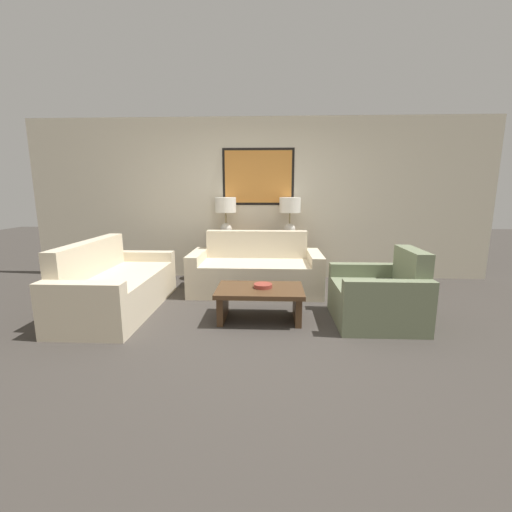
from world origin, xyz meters
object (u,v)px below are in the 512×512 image
object	(u,v)px
armchair_near_back_wall	(379,298)
couch_by_back_wall	(256,272)
couch_by_side	(116,287)
decorative_bowl	(263,286)
coffee_table	(260,297)
table_lamp_right	(290,210)
table_lamp_left	(226,210)
console_table	(258,258)

from	to	relation	value
armchair_near_back_wall	couch_by_back_wall	bearing A→B (deg)	141.86
couch_by_side	decorative_bowl	distance (m)	1.86
couch_by_back_wall	armchair_near_back_wall	xyz separation A→B (m)	(1.46, -1.14, -0.01)
couch_by_back_wall	coffee_table	size ratio (longest dim) A/B	1.91
table_lamp_right	couch_by_back_wall	size ratio (longest dim) A/B	0.33
table_lamp_left	couch_by_side	size ratio (longest dim) A/B	0.33
couch_by_side	coffee_table	distance (m)	1.82
decorative_bowl	armchair_near_back_wall	bearing A→B (deg)	-1.30
console_table	coffee_table	size ratio (longest dim) A/B	1.50
table_lamp_right	coffee_table	size ratio (longest dim) A/B	0.64
table_lamp_left	armchair_near_back_wall	xyz separation A→B (m)	(1.98, -1.79, -0.87)
table_lamp_left	couch_by_back_wall	distance (m)	1.20
couch_by_side	armchair_near_back_wall	xyz separation A→B (m)	(3.16, -0.25, -0.01)
console_table	decorative_bowl	size ratio (longest dim) A/B	7.02
couch_by_back_wall	armchair_near_back_wall	bearing A→B (deg)	-38.14
couch_by_back_wall	table_lamp_left	bearing A→B (deg)	128.74
console_table	couch_by_side	world-z (taller)	couch_by_side
table_lamp_left	table_lamp_right	xyz separation A→B (m)	(1.04, 0.00, 0.00)
table_lamp_right	decorative_bowl	bearing A→B (deg)	-102.37
coffee_table	console_table	bearing A→B (deg)	93.17
table_lamp_left	decorative_bowl	bearing A→B (deg)	-69.61
console_table	table_lamp_right	xyz separation A→B (m)	(0.52, 0.00, 0.79)
console_table	decorative_bowl	world-z (taller)	console_table
couch_by_side	armchair_near_back_wall	bearing A→B (deg)	-4.53
couch_by_back_wall	decorative_bowl	xyz separation A→B (m)	(0.13, -1.11, 0.11)
armchair_near_back_wall	console_table	bearing A→B (deg)	129.08
decorative_bowl	armchair_near_back_wall	distance (m)	1.33
armchair_near_back_wall	coffee_table	bearing A→B (deg)	179.64
console_table	couch_by_back_wall	size ratio (longest dim) A/B	0.79
couch_by_back_wall	decorative_bowl	distance (m)	1.13
couch_by_back_wall	decorative_bowl	bearing A→B (deg)	-83.12
table_lamp_left	console_table	bearing A→B (deg)	-0.00
table_lamp_left	couch_by_side	xyz separation A→B (m)	(-1.19, -1.54, -0.87)
couch_by_side	decorative_bowl	size ratio (longest dim) A/B	8.93
table_lamp_right	decorative_bowl	size ratio (longest dim) A/B	2.98
couch_by_side	decorative_bowl	xyz separation A→B (m)	(1.84, -0.22, 0.11)
table_lamp_left	armchair_near_back_wall	bearing A→B (deg)	-42.20
couch_by_back_wall	armchair_near_back_wall	world-z (taller)	couch_by_back_wall
table_lamp_right	armchair_near_back_wall	size ratio (longest dim) A/B	0.67
table_lamp_right	armchair_near_back_wall	world-z (taller)	table_lamp_right
console_table	decorative_bowl	distance (m)	1.77
couch_by_side	armchair_near_back_wall	size ratio (longest dim) A/B	2.02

